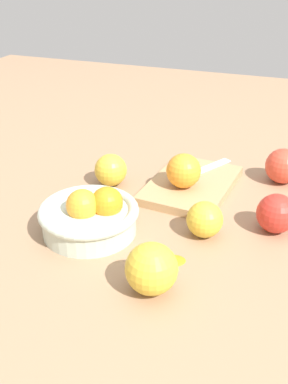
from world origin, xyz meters
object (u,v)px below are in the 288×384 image
object	(u,v)px
cutting_board	(191,185)
knife	(199,170)
apple_front_right	(283,166)
bowl	(90,215)
apple_front_left	(205,219)
orange_on_board	(184,171)
apple_back_right	(111,170)
apple_front_left_2	(151,269)
apple_front_center	(276,213)

from	to	relation	value
cutting_board	knife	size ratio (longest dim) A/B	1.73
cutting_board	apple_front_right	xyz separation A→B (m)	(0.11, -0.19, 0.03)
bowl	apple_front_left	world-z (taller)	bowl
cutting_board	orange_on_board	world-z (taller)	orange_on_board
apple_back_right	apple_front_left_2	bearing A→B (deg)	-146.32
apple_front_right	apple_front_center	bearing A→B (deg)	-177.81
cutting_board	apple_back_right	xyz separation A→B (m)	(-0.04, 0.18, 0.03)
apple_back_right	apple_front_right	world-z (taller)	apple_front_right
bowl	orange_on_board	distance (m)	0.24
orange_on_board	apple_back_right	world-z (taller)	orange_on_board
cutting_board	apple_front_left	size ratio (longest dim) A/B	3.62
apple_front_left	apple_front_center	world-z (taller)	apple_front_center
cutting_board	apple_front_right	distance (m)	0.22
bowl	apple_front_left_2	world-z (taller)	bowl
knife	apple_front_center	distance (m)	0.25
cutting_board	orange_on_board	distance (m)	0.06
knife	apple_front_left_2	bearing A→B (deg)	-176.39
apple_front_left_2	knife	bearing A→B (deg)	3.61
bowl	knife	distance (m)	0.32
apple_front_left	apple_front_center	size ratio (longest dim) A/B	0.91
orange_on_board	apple_front_left	bearing A→B (deg)	-149.95
apple_front_left_2	apple_front_left	bearing A→B (deg)	-12.64
apple_front_left_2	apple_front_center	bearing A→B (deg)	-33.83
cutting_board	apple_front_left_2	xyz separation A→B (m)	(-0.35, -0.03, 0.03)
cutting_board	apple_front_center	world-z (taller)	apple_front_center
apple_front_left	apple_front_center	bearing A→B (deg)	-63.04
cutting_board	apple_front_left	xyz separation A→B (m)	(-0.17, -0.07, 0.02)
cutting_board	knife	bearing A→B (deg)	-5.15
bowl	apple_front_left_2	xyz separation A→B (m)	(-0.12, -0.16, 0.01)
cutting_board	knife	distance (m)	0.05
bowl	apple_front_right	distance (m)	0.47
bowl	apple_front_left	size ratio (longest dim) A/B	2.76
apple_front_left	apple_front_left_2	world-z (taller)	apple_front_left_2
cutting_board	apple_back_right	size ratio (longest dim) A/B	3.39
apple_back_right	apple_front_left_2	xyz separation A→B (m)	(-0.31, -0.21, 0.01)
knife	apple_front_right	xyz separation A→B (m)	(0.05, -0.18, 0.02)
cutting_board	bowl	bearing A→B (deg)	150.26
apple_front_left_2	apple_front_center	world-z (taller)	apple_front_left_2
apple_back_right	apple_front_center	xyz separation A→B (m)	(-0.07, -0.37, 0.00)
cutting_board	apple_front_right	world-z (taller)	apple_front_right
apple_front_left_2	apple_front_center	distance (m)	0.29
apple_front_left_2	apple_front_center	xyz separation A→B (m)	(0.24, -0.16, -0.00)
bowl	apple_front_right	xyz separation A→B (m)	(0.34, -0.32, 0.00)
knife	apple_front_right	bearing A→B (deg)	-73.66
knife	apple_front_right	world-z (taller)	apple_front_right
bowl	apple_front_left	bearing A→B (deg)	-73.07
apple_front_right	apple_front_left_2	distance (m)	0.48
knife	apple_front_left	distance (m)	0.23
orange_on_board	apple_front_center	xyz separation A→B (m)	(-0.08, -0.20, -0.02)
knife	apple_front_right	distance (m)	0.19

